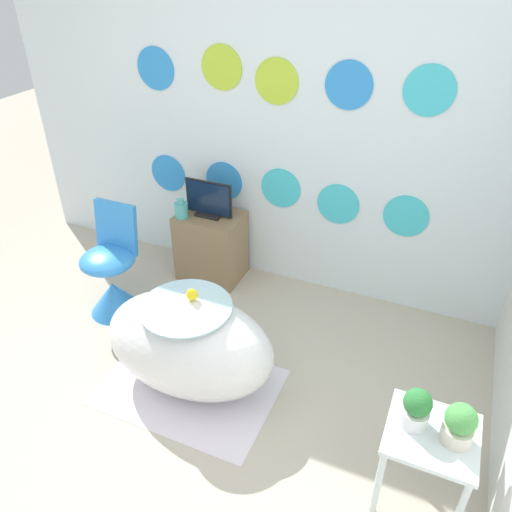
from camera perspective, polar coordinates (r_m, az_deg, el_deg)
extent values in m
plane|color=#BCB29E|center=(2.78, -13.77, -23.28)|extent=(12.00, 12.00, 0.00)
cube|color=white|center=(3.41, 2.93, 16.32)|extent=(4.24, 0.04, 2.60)
cylinder|color=#2D8CE0|center=(4.00, -10.01, 9.29)|extent=(0.29, 0.01, 0.29)
cylinder|color=#2D8CE0|center=(3.76, -3.68, 8.57)|extent=(0.29, 0.01, 0.29)
cylinder|color=#3DC6D6|center=(3.58, 2.83, 7.74)|extent=(0.29, 0.01, 0.29)
cylinder|color=#3DC6D6|center=(3.49, 9.35, 5.85)|extent=(0.29, 0.01, 0.29)
cylinder|color=#3DC6D6|center=(3.42, 16.74, 4.37)|extent=(0.29, 0.01, 0.29)
cylinder|color=#2D8CE0|center=(3.77, -11.41, 20.25)|extent=(0.29, 0.01, 0.29)
cylinder|color=#B2D633|center=(3.50, -3.96, 20.69)|extent=(0.29, 0.01, 0.29)
cylinder|color=#B2D633|center=(3.35, 2.35, 19.30)|extent=(0.29, 0.01, 0.29)
cylinder|color=#2D8CE0|center=(3.21, 10.55, 18.62)|extent=(0.29, 0.01, 0.29)
cylinder|color=#3DC6D6|center=(3.14, 19.18, 17.41)|extent=(0.29, 0.01, 0.29)
cube|color=silver|center=(3.10, -7.65, -14.56)|extent=(1.02, 0.72, 0.01)
ellipsoid|color=white|center=(2.94, -7.62, -9.89)|extent=(1.02, 0.63, 0.58)
cylinder|color=#B2DBEA|center=(2.76, -8.02, -5.77)|extent=(0.51, 0.51, 0.01)
sphere|color=yellow|center=(2.76, -7.33, -4.41)|extent=(0.06, 0.06, 0.06)
sphere|color=yellow|center=(2.74, -7.49, -4.14)|extent=(0.04, 0.04, 0.04)
cone|color=orange|center=(2.72, -7.67, -4.35)|extent=(0.02, 0.02, 0.02)
cone|color=#338CE0|center=(3.67, -15.86, -4.49)|extent=(0.35, 0.35, 0.24)
ellipsoid|color=#338CE0|center=(3.50, -16.61, -0.45)|extent=(0.37, 0.37, 0.13)
cube|color=#338CE0|center=(3.50, -15.69, 3.17)|extent=(0.32, 0.09, 0.36)
cube|color=#8E704C|center=(3.83, -5.14, 1.16)|extent=(0.47, 0.35, 0.53)
cube|color=white|center=(3.66, -6.44, 1.17)|extent=(0.40, 0.01, 0.15)
cube|color=black|center=(3.69, -5.35, 4.80)|extent=(0.19, 0.12, 0.02)
cube|color=black|center=(3.64, -5.41, 6.63)|extent=(0.37, 0.01, 0.26)
cube|color=#0F1E38|center=(3.63, -5.49, 6.57)|extent=(0.35, 0.01, 0.24)
cylinder|color=#51B2AD|center=(3.67, -8.53, 5.20)|extent=(0.10, 0.10, 0.11)
cylinder|color=#51B2AD|center=(3.64, -8.62, 6.21)|extent=(0.05, 0.05, 0.03)
cube|color=silver|center=(2.42, 19.50, -18.67)|extent=(0.39, 0.38, 0.02)
cylinder|color=silver|center=(2.50, 13.78, -23.88)|extent=(0.03, 0.03, 0.43)
cylinder|color=silver|center=(2.70, 15.27, -18.36)|extent=(0.03, 0.03, 0.43)
cylinder|color=silver|center=(2.71, 22.75, -19.89)|extent=(0.03, 0.03, 0.43)
cylinder|color=white|center=(2.39, 17.62, -17.15)|extent=(0.12, 0.12, 0.08)
sphere|color=#2D7A38|center=(2.32, 18.01, -15.64)|extent=(0.12, 0.12, 0.12)
cylinder|color=beige|center=(2.39, 21.91, -18.33)|extent=(0.13, 0.13, 0.08)
sphere|color=#4C9E4C|center=(2.32, 22.42, -16.81)|extent=(0.13, 0.13, 0.13)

